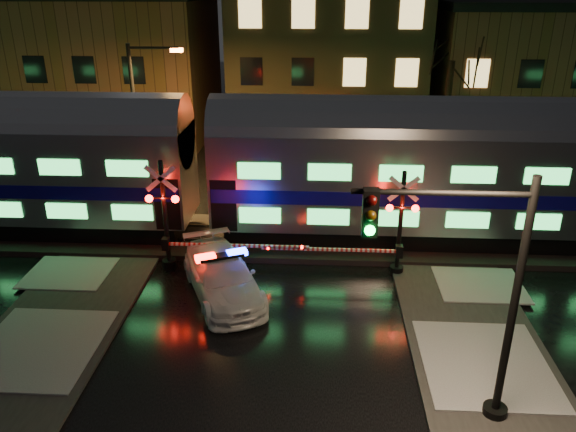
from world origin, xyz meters
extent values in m
plane|color=black|center=(0.00, 0.00, 0.00)|extent=(120.00, 120.00, 0.00)
cube|color=black|center=(0.00, 5.00, 0.12)|extent=(90.00, 4.20, 0.24)
cube|color=brown|center=(-13.00, 22.00, 4.50)|extent=(14.00, 10.00, 9.00)
cube|color=brown|center=(2.00, 22.50, 5.75)|extent=(12.00, 11.00, 11.50)
cube|color=brown|center=(15.00, 22.00, 4.25)|extent=(12.00, 10.00, 8.50)
cube|color=black|center=(9.95, 5.00, 0.64)|extent=(24.00, 2.40, 0.80)
cube|color=#B7BAC1|center=(9.95, 5.00, 2.94)|extent=(25.00, 3.05, 3.80)
cube|color=#0E0B7E|center=(9.95, 5.00, 2.54)|extent=(24.75, 3.09, 0.55)
cube|color=#3BE25F|center=(9.95, 3.45, 1.79)|extent=(21.00, 0.05, 0.62)
cube|color=#3BE25F|center=(9.95, 3.45, 3.59)|extent=(21.00, 0.05, 0.62)
cylinder|color=#B7BAC1|center=(9.95, 5.00, 4.64)|extent=(25.00, 3.05, 3.05)
imported|color=white|center=(-1.56, 0.50, 0.73)|extent=(3.92, 5.46, 1.47)
cube|color=black|center=(-1.56, 0.50, 1.51)|extent=(1.56, 0.98, 0.10)
cube|color=#FF0C05|center=(-2.07, 0.28, 1.55)|extent=(0.75, 0.59, 0.17)
cube|color=#1426FF|center=(-1.06, 0.72, 1.55)|extent=(0.75, 0.59, 0.17)
cylinder|color=black|center=(4.65, 2.40, 0.15)|extent=(0.50, 0.50, 0.30)
cylinder|color=black|center=(4.65, 2.40, 2.01)|extent=(0.16, 0.16, 4.02)
sphere|color=#FF0C05|center=(4.20, 2.22, 2.72)|extent=(0.26, 0.26, 0.26)
sphere|color=#FF0C05|center=(5.11, 2.22, 2.72)|extent=(0.26, 0.26, 0.26)
cube|color=white|center=(2.14, 2.15, 1.06)|extent=(5.03, 0.10, 0.10)
cube|color=black|center=(4.65, 2.15, 1.06)|extent=(0.25, 0.30, 0.45)
cylinder|color=black|center=(-3.94, 2.40, 0.16)|extent=(0.53, 0.53, 0.32)
cylinder|color=black|center=(-3.94, 2.40, 2.13)|extent=(0.17, 0.17, 4.26)
sphere|color=#FF0C05|center=(-4.42, 2.22, 2.88)|extent=(0.28, 0.28, 0.28)
sphere|color=#FF0C05|center=(-3.46, 2.22, 2.88)|extent=(0.28, 0.28, 0.28)
cube|color=white|center=(-1.28, 2.15, 1.12)|extent=(5.33, 0.10, 0.10)
cube|color=black|center=(-3.94, 2.15, 1.12)|extent=(0.25, 0.30, 0.45)
cylinder|color=black|center=(6.22, -5.00, 0.16)|extent=(0.60, 0.60, 0.32)
cylinder|color=black|center=(6.22, -5.00, 3.21)|extent=(0.19, 0.19, 6.42)
cylinder|color=black|center=(4.30, -5.00, 5.99)|extent=(3.85, 0.13, 0.13)
cube|color=black|center=(2.80, -5.15, 5.56)|extent=(0.34, 0.30, 1.07)
sphere|color=#0CFF3F|center=(2.80, -5.31, 5.22)|extent=(0.24, 0.24, 0.24)
cylinder|color=black|center=(-6.90, 9.00, 3.78)|extent=(0.19, 0.19, 7.57)
cylinder|color=black|center=(-5.76, 9.00, 7.38)|extent=(2.27, 0.11, 0.11)
cube|color=orange|center=(-4.72, 9.00, 7.28)|extent=(0.52, 0.26, 0.17)
camera|label=1|loc=(1.69, -16.32, 10.18)|focal=35.00mm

